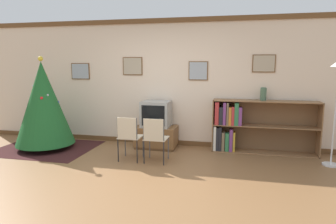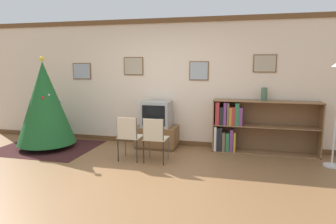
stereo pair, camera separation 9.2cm
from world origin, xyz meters
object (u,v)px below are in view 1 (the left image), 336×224
at_px(folding_chair_right, 155,137).
at_px(bookshelf, 244,126).
at_px(tv_console, 156,137).
at_px(folding_chair_left, 129,136).
at_px(television, 156,114).
at_px(christmas_tree, 43,103).
at_px(vase, 263,94).

height_order(folding_chair_right, bookshelf, bookshelf).
distance_m(tv_console, folding_chair_left, 1.04).
bearing_deg(television, folding_chair_left, -103.98).
xyz_separation_m(christmas_tree, vase, (4.38, 0.75, 0.22)).
distance_m(christmas_tree, folding_chair_left, 2.10).
xyz_separation_m(television, vase, (2.14, 0.16, 0.45)).
relative_size(christmas_tree, tv_console, 2.23).
xyz_separation_m(bookshelf, vase, (0.34, 0.05, 0.65)).
bearing_deg(vase, tv_console, -175.72).
bearing_deg(christmas_tree, folding_chair_right, -9.08).
distance_m(folding_chair_left, vase, 2.73).
bearing_deg(christmas_tree, bookshelf, 9.73).
bearing_deg(folding_chair_right, christmas_tree, 170.92).
relative_size(tv_console, television, 1.46).
xyz_separation_m(folding_chair_left, vase, (2.38, 1.14, 0.70)).
distance_m(television, folding_chair_left, 1.04).
height_order(christmas_tree, folding_chair_right, christmas_tree).
distance_m(tv_console, folding_chair_right, 1.04).
distance_m(christmas_tree, folding_chair_right, 2.57).
height_order(television, folding_chair_left, television).
distance_m(christmas_tree, tv_console, 2.43).
bearing_deg(bookshelf, folding_chair_left, -151.90).
bearing_deg(television, christmas_tree, -165.43).
relative_size(christmas_tree, bookshelf, 0.94).
bearing_deg(folding_chair_right, vase, 31.12).
bearing_deg(bookshelf, tv_console, -176.58).
bearing_deg(christmas_tree, tv_console, 14.63).
bearing_deg(tv_console, television, -90.00).
distance_m(tv_console, television, 0.49).
bearing_deg(vase, bookshelf, -171.21).
bearing_deg(folding_chair_left, folding_chair_right, 0.00).
distance_m(folding_chair_right, bookshelf, 1.90).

